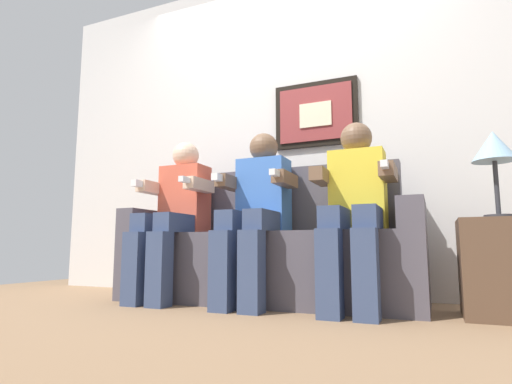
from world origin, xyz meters
name	(u,v)px	position (x,y,z in m)	size (l,w,h in m)	color
ground_plane	(246,310)	(0.00, 0.00, 0.00)	(5.67, 5.67, 0.00)	#8C6B4C
back_wall_assembly	(288,125)	(0.01, 0.76, 1.30)	(4.36, 0.10, 2.60)	silver
couch	(267,254)	(0.00, 0.33, 0.31)	(1.96, 0.58, 0.90)	#514C56
person_on_left	(175,210)	(-0.61, 0.16, 0.61)	(0.46, 0.56, 1.11)	#D8593F
person_in_middle	(257,207)	(0.00, 0.16, 0.61)	(0.46, 0.56, 1.11)	#3F72CC
person_on_right	(355,203)	(0.61, 0.16, 0.61)	(0.46, 0.56, 1.11)	yellow
side_table_right	(504,268)	(1.33, 0.22, 0.25)	(0.40, 0.40, 0.50)	brown
table_lamp	(494,150)	(1.33, 0.21, 0.86)	(0.22, 0.22, 0.46)	#333338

